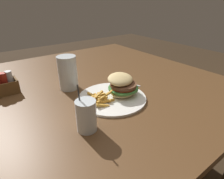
# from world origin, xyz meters

# --- Properties ---
(ground_plane) EXTENTS (8.00, 8.00, 0.00)m
(ground_plane) POSITION_xyz_m (0.00, 0.00, 0.00)
(ground_plane) COLOR #382819
(dining_table) EXTENTS (1.45, 1.35, 0.70)m
(dining_table) POSITION_xyz_m (0.00, 0.00, 0.63)
(dining_table) COLOR brown
(dining_table) RESTS_ON ground_plane
(meal_plate_near) EXTENTS (0.31, 0.31, 0.11)m
(meal_plate_near) POSITION_xyz_m (0.06, -0.21, 0.73)
(meal_plate_near) COLOR white
(meal_plate_near) RESTS_ON dining_table
(beer_glass) EXTENTS (0.09, 0.09, 0.17)m
(beer_glass) POSITION_xyz_m (-0.08, 0.01, 0.78)
(beer_glass) COLOR silver
(beer_glass) RESTS_ON dining_table
(juice_glass) EXTENTS (0.07, 0.07, 0.17)m
(juice_glass) POSITION_xyz_m (-0.18, -0.33, 0.75)
(juice_glass) COLOR silver
(juice_glass) RESTS_ON dining_table
(spoon) EXTENTS (0.07, 0.16, 0.01)m
(spoon) POSITION_xyz_m (0.19, -0.07, 0.71)
(spoon) COLOR silver
(spoon) RESTS_ON dining_table
(condiment_caddy) EXTENTS (0.11, 0.08, 0.10)m
(condiment_caddy) POSITION_xyz_m (-0.35, 0.15, 0.74)
(condiment_caddy) COLOR brown
(condiment_caddy) RESTS_ON dining_table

